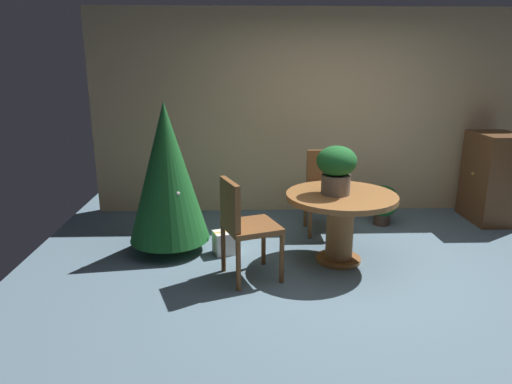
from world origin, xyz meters
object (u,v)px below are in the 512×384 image
Objects in this scene: round_dining_table at (341,214)px; gift_box_cream at (224,243)px; wooden_chair_far at (324,186)px; holiday_tree at (167,173)px; flower_vase at (336,167)px; wooden_cabinet at (493,178)px; wooden_chair_left at (244,223)px; potted_plant at (383,203)px.

gift_box_cream is at bearing 168.65° from round_dining_table.
holiday_tree reaches higher than wooden_chair_far.
holiday_tree reaches higher than flower_vase.
round_dining_table is at bearing -4.31° from flower_vase.
holiday_tree is (-1.73, -0.57, 0.31)m from wooden_chair_far.
gift_box_cream is (-1.16, -0.68, -0.42)m from wooden_chair_far.
gift_box_cream is 3.48m from wooden_cabinet.
wooden_chair_far is at bearing 52.81° from wooden_chair_left.
flower_vase is at bearing -11.56° from holiday_tree.
holiday_tree is at bearing 168.81° from gift_box_cream.
wooden_chair_far is (0.06, 0.91, -0.43)m from flower_vase.
wooden_chair_left is at bearing -41.83° from holiday_tree.
wooden_chair_left is (-0.95, -1.26, 0.00)m from wooden_chair_far.
wooden_chair_far is at bearing -167.79° from potted_plant.
holiday_tree is at bearing 138.17° from wooden_chair_left.
wooden_cabinet reaches higher than gift_box_cream.
flower_vase is 1.71m from holiday_tree.
flower_vase is 0.30× the size of holiday_tree.
round_dining_table is 2.18× the size of potted_plant.
flower_vase reaches higher than potted_plant.
flower_vase is at bearing -11.75° from gift_box_cream.
wooden_chair_far is 1.01× the size of wooden_chair_left.
wooden_chair_left reaches higher than round_dining_table.
holiday_tree is (-1.67, 0.34, -0.12)m from flower_vase.
gift_box_cream is 0.23× the size of wooden_cabinet.
wooden_chair_far is (0.00, 0.91, 0.04)m from round_dining_table.
flower_vase is 0.42× the size of wooden_cabinet.
gift_box_cream is at bearing 109.62° from wooden_chair_left.
wooden_chair_far is 2.18m from wooden_cabinet.
potted_plant is at bearing 23.64° from gift_box_cream.
wooden_chair_far is 1.92× the size of potted_plant.
potted_plant is at bearing 54.66° from round_dining_table.
holiday_tree is 1.41× the size of wooden_cabinet.
wooden_chair_far is 3.73× the size of gift_box_cream.
holiday_tree is 6.18× the size of gift_box_cream.
wooden_chair_left is 3.47m from wooden_cabinet.
round_dining_table is 0.97× the size of wooden_cabinet.
gift_box_cream is at bearing -156.36° from potted_plant.
holiday_tree is 3.18× the size of potted_plant.
wooden_chair_left is (-0.95, -0.35, 0.04)m from round_dining_table.
wooden_chair_left reaches higher than gift_box_cream.
holiday_tree is (-0.77, 0.69, 0.31)m from wooden_chair_left.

